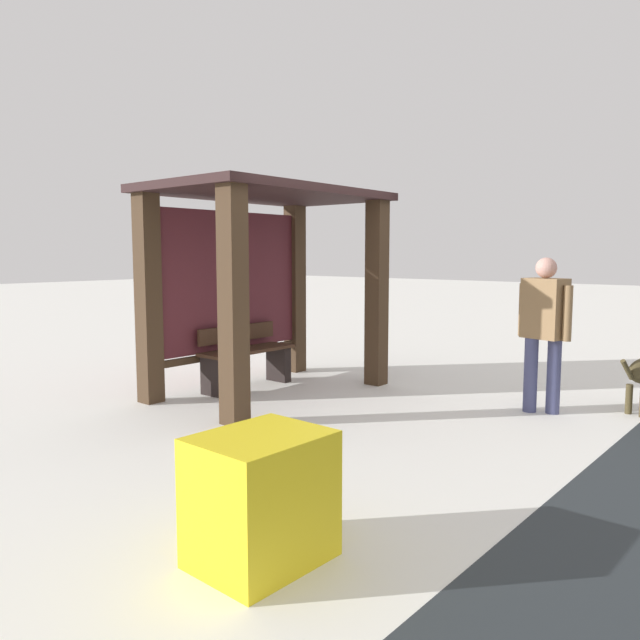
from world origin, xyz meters
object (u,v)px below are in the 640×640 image
Objects in this scene: bus_shelter at (259,255)px; person_walking at (544,323)px; bench_left_inside at (246,358)px; grit_bin at (261,498)px.

person_walking is at bearing -69.01° from bus_shelter.
bus_shelter is 2.14× the size of bench_left_inside.
bench_left_inside is at bearing 90.00° from bus_shelter.
bench_left_inside is (0.00, 0.24, -1.28)m from bus_shelter.
bench_left_inside is at bearing 47.83° from grit_bin.
person_walking reaches higher than grit_bin.
bus_shelter reaches higher than person_walking.
bus_shelter is 3.32m from person_walking.
bench_left_inside is 3.52m from person_walking.
grit_bin is (-2.97, -3.03, -1.29)m from bus_shelter.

